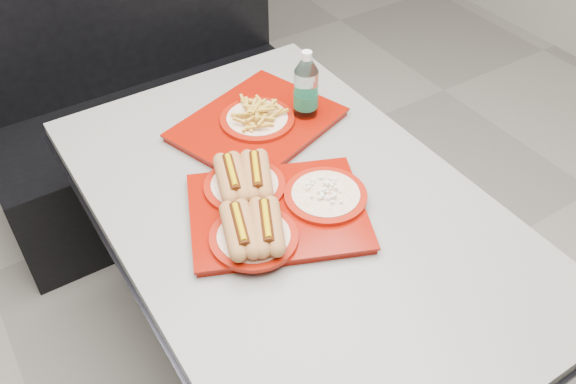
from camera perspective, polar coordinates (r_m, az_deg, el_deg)
ground at (r=2.17m, az=0.47°, el=-15.52°), size 6.00×6.00×0.00m
diner_table at (r=1.70m, az=0.58°, el=-5.11°), size 0.92×1.42×0.75m
booth_bench at (r=2.58m, az=-12.91°, el=7.61°), size 1.30×0.57×1.35m
tray_near at (r=1.52m, az=-1.70°, el=-1.33°), size 0.54×0.49×0.10m
tray_far at (r=1.81m, az=-2.89°, el=6.66°), size 0.54×0.48×0.09m
water_bottle at (r=1.80m, az=1.68°, el=9.33°), size 0.07×0.07×0.23m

